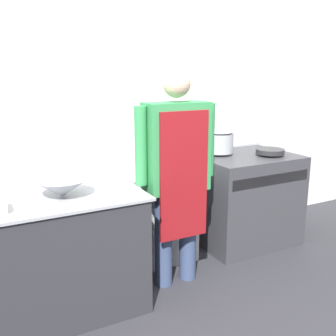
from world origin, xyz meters
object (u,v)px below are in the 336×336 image
at_px(mixing_bowl, 62,188).
at_px(stock_pot, 219,141).
at_px(person_cook, 177,166).
at_px(stove, 243,198).
at_px(saute_pan, 270,151).
at_px(fridge_unit, 153,213).

xyz_separation_m(mixing_bowl, stock_pot, (1.67, 0.53, 0.10)).
bearing_deg(stock_pot, person_cook, -145.18).
bearing_deg(stove, saute_pan, -35.22).
xyz_separation_m(mixing_bowl, saute_pan, (2.07, 0.26, 0.01)).
bearing_deg(mixing_bowl, fridge_unit, 28.82).
bearing_deg(saute_pan, person_cook, -167.19).
relative_size(stock_pot, saute_pan, 0.99).
height_order(person_cook, saute_pan, person_cook).
relative_size(fridge_unit, stock_pot, 3.04).
bearing_deg(saute_pan, stock_pot, 146.17).
xyz_separation_m(stock_pot, saute_pan, (0.41, -0.27, -0.09)).
distance_m(stove, person_cook, 1.20).
distance_m(person_cook, mixing_bowl, 0.88).
xyz_separation_m(person_cook, saute_pan, (1.19, 0.27, -0.04)).
distance_m(mixing_bowl, stock_pot, 1.75).
distance_m(stock_pot, saute_pan, 0.50).
bearing_deg(stove, mixing_bowl, -168.12).
height_order(stock_pot, saute_pan, stock_pot).
height_order(person_cook, stock_pot, person_cook).
xyz_separation_m(stove, stock_pot, (-0.22, 0.14, 0.58)).
bearing_deg(person_cook, fridge_unit, 85.16).
bearing_deg(stove, stock_pot, 147.45).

